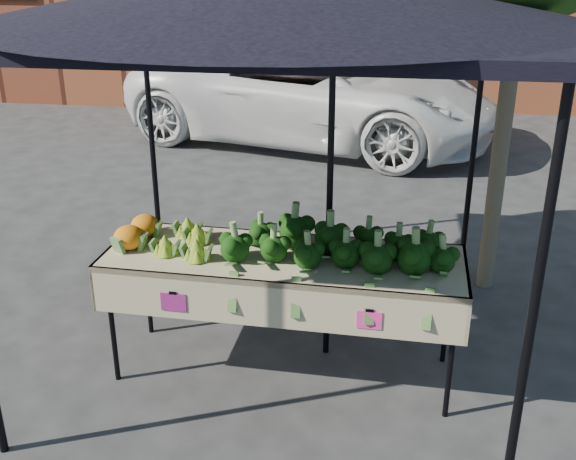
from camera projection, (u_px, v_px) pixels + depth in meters
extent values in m
plane|color=#29292B|center=(297.00, 368.00, 4.88)|extent=(90.00, 90.00, 0.00)
cube|color=#C3B090|center=(284.00, 314.00, 4.69)|extent=(2.42, 0.87, 0.90)
cube|color=#F22D8C|center=(174.00, 304.00, 4.32)|extent=(0.17, 0.01, 0.12)
cube|color=#F82F97|center=(371.00, 319.00, 4.14)|extent=(0.17, 0.01, 0.12)
ellipsoid|color=black|center=(338.00, 239.00, 4.44)|extent=(1.54, 0.57, 0.26)
ellipsoid|color=#89A52C|center=(187.00, 233.00, 4.60)|extent=(0.43, 0.57, 0.20)
ellipsoid|color=orange|center=(137.00, 230.00, 4.69)|extent=(0.23, 0.43, 0.18)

